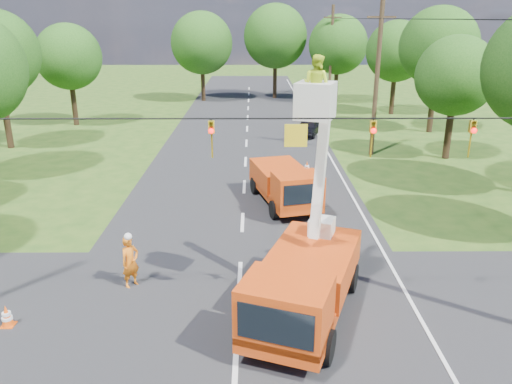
{
  "coord_description": "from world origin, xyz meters",
  "views": [
    {
      "loc": [
        0.47,
        -10.76,
        8.76
      ],
      "look_at": [
        0.59,
        6.83,
        2.6
      ],
      "focal_mm": 35.0,
      "sensor_mm": 36.0,
      "label": 1
    }
  ],
  "objects_px": {
    "pole_right_far": "(331,55)",
    "tree_right_d": "(439,46)",
    "traffic_cone_3": "(313,210)",
    "tree_right_e": "(396,51)",
    "traffic_cone_2": "(300,235)",
    "tree_far_a": "(202,43)",
    "tree_far_b": "(275,36)",
    "traffic_cone_4": "(7,316)",
    "second_truck": "(285,184)",
    "ground_worker": "(130,262)",
    "bucket_truck": "(305,271)",
    "tree_far_c": "(338,45)",
    "tree_right_c": "(456,76)",
    "tree_left_f": "(68,57)",
    "distant_car": "(309,127)",
    "pole_right_mid": "(377,78)",
    "traffic_cone_7": "(307,167)"
  },
  "relations": [
    {
      "from": "pole_right_far",
      "to": "tree_right_d",
      "type": "xyz_separation_m",
      "value": [
        6.3,
        -13.0,
        1.57
      ]
    },
    {
      "from": "traffic_cone_3",
      "to": "tree_right_e",
      "type": "xyz_separation_m",
      "value": [
        10.53,
        26.25,
        5.45
      ]
    },
    {
      "from": "traffic_cone_2",
      "to": "tree_far_a",
      "type": "height_order",
      "value": "tree_far_a"
    },
    {
      "from": "tree_far_a",
      "to": "tree_right_d",
      "type": "bearing_deg",
      "value": -38.94
    },
    {
      "from": "tree_right_e",
      "to": "tree_far_b",
      "type": "bearing_deg",
      "value": 137.2
    },
    {
      "from": "traffic_cone_4",
      "to": "tree_far_a",
      "type": "height_order",
      "value": "tree_far_a"
    },
    {
      "from": "second_truck",
      "to": "ground_worker",
      "type": "bearing_deg",
      "value": -140.33
    },
    {
      "from": "traffic_cone_3",
      "to": "tree_far_b",
      "type": "bearing_deg",
      "value": 90.43
    },
    {
      "from": "bucket_truck",
      "to": "traffic_cone_3",
      "type": "height_order",
      "value": "bucket_truck"
    },
    {
      "from": "traffic_cone_2",
      "to": "tree_far_c",
      "type": "bearing_deg",
      "value": 78.87
    },
    {
      "from": "tree_far_c",
      "to": "tree_right_c",
      "type": "bearing_deg",
      "value": -80.86
    },
    {
      "from": "pole_right_far",
      "to": "traffic_cone_4",
      "type": "bearing_deg",
      "value": -111.06
    },
    {
      "from": "tree_left_f",
      "to": "bucket_truck",
      "type": "bearing_deg",
      "value": -60.34
    },
    {
      "from": "traffic_cone_3",
      "to": "tree_far_a",
      "type": "bearing_deg",
      "value": 103.58
    },
    {
      "from": "bucket_truck",
      "to": "ground_worker",
      "type": "relative_size",
      "value": 4.25
    },
    {
      "from": "traffic_cone_2",
      "to": "tree_far_c",
      "type": "distance_m",
      "value": 37.25
    },
    {
      "from": "tree_right_e",
      "to": "tree_far_a",
      "type": "bearing_deg",
      "value": 156.95
    },
    {
      "from": "traffic_cone_2",
      "to": "tree_right_d",
      "type": "bearing_deg",
      "value": 59.57
    },
    {
      "from": "tree_far_b",
      "to": "tree_far_c",
      "type": "distance_m",
      "value": 7.2
    },
    {
      "from": "tree_left_f",
      "to": "traffic_cone_3",
      "type": "bearing_deg",
      "value": -49.62
    },
    {
      "from": "traffic_cone_2",
      "to": "pole_right_far",
      "type": "bearing_deg",
      "value": 79.86
    },
    {
      "from": "tree_far_a",
      "to": "distant_car",
      "type": "bearing_deg",
      "value": -60.1
    },
    {
      "from": "traffic_cone_3",
      "to": "pole_right_far",
      "type": "bearing_deg",
      "value": 80.5
    },
    {
      "from": "pole_right_mid",
      "to": "tree_right_e",
      "type": "bearing_deg",
      "value": 70.54
    },
    {
      "from": "tree_right_c",
      "to": "tree_far_b",
      "type": "bearing_deg",
      "value": 111.42
    },
    {
      "from": "bucket_truck",
      "to": "distant_car",
      "type": "bearing_deg",
      "value": 103.59
    },
    {
      "from": "traffic_cone_3",
      "to": "tree_left_f",
      "type": "height_order",
      "value": "tree_left_f"
    },
    {
      "from": "second_truck",
      "to": "traffic_cone_3",
      "type": "distance_m",
      "value": 2.09
    },
    {
      "from": "second_truck",
      "to": "tree_far_b",
      "type": "relative_size",
      "value": 0.59
    },
    {
      "from": "pole_right_mid",
      "to": "tree_right_c",
      "type": "xyz_separation_m",
      "value": [
        4.7,
        -1.0,
        0.21
      ]
    },
    {
      "from": "ground_worker",
      "to": "traffic_cone_2",
      "type": "xyz_separation_m",
      "value": [
        6.09,
        3.44,
        -0.57
      ]
    },
    {
      "from": "second_truck",
      "to": "tree_right_e",
      "type": "xyz_separation_m",
      "value": [
        11.76,
        24.73,
        4.7
      ]
    },
    {
      "from": "tree_right_c",
      "to": "tree_right_d",
      "type": "xyz_separation_m",
      "value": [
        1.6,
        8.0,
        1.37
      ]
    },
    {
      "from": "bucket_truck",
      "to": "traffic_cone_2",
      "type": "relative_size",
      "value": 11.05
    },
    {
      "from": "traffic_cone_4",
      "to": "tree_right_d",
      "type": "bearing_deg",
      "value": 51.16
    },
    {
      "from": "traffic_cone_3",
      "to": "traffic_cone_4",
      "type": "relative_size",
      "value": 1.0
    },
    {
      "from": "traffic_cone_2",
      "to": "pole_right_far",
      "type": "distance_m",
      "value": 34.99
    },
    {
      "from": "pole_right_mid",
      "to": "pole_right_far",
      "type": "height_order",
      "value": "same"
    },
    {
      "from": "traffic_cone_7",
      "to": "pole_right_mid",
      "type": "bearing_deg",
      "value": 41.98
    },
    {
      "from": "traffic_cone_7",
      "to": "tree_left_f",
      "type": "height_order",
      "value": "tree_left_f"
    },
    {
      "from": "bucket_truck",
      "to": "traffic_cone_2",
      "type": "distance_m",
      "value": 5.58
    },
    {
      "from": "ground_worker",
      "to": "second_truck",
      "type": "bearing_deg",
      "value": 4.94
    },
    {
      "from": "second_truck",
      "to": "pole_right_far",
      "type": "bearing_deg",
      "value": 63.68
    },
    {
      "from": "tree_left_f",
      "to": "tree_far_b",
      "type": "xyz_separation_m",
      "value": [
        17.8,
        15.0,
        1.12
      ]
    },
    {
      "from": "tree_right_e",
      "to": "tree_far_b",
      "type": "height_order",
      "value": "tree_far_b"
    },
    {
      "from": "distant_car",
      "to": "pole_right_mid",
      "type": "height_order",
      "value": "pole_right_mid"
    },
    {
      "from": "tree_far_a",
      "to": "tree_left_f",
      "type": "bearing_deg",
      "value": -127.01
    },
    {
      "from": "tree_right_c",
      "to": "tree_right_e",
      "type": "distance_m",
      "value": 16.02
    },
    {
      "from": "bucket_truck",
      "to": "tree_far_c",
      "type": "distance_m",
      "value": 42.44
    },
    {
      "from": "second_truck",
      "to": "tree_right_d",
      "type": "distance_m",
      "value": 21.76
    }
  ]
}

